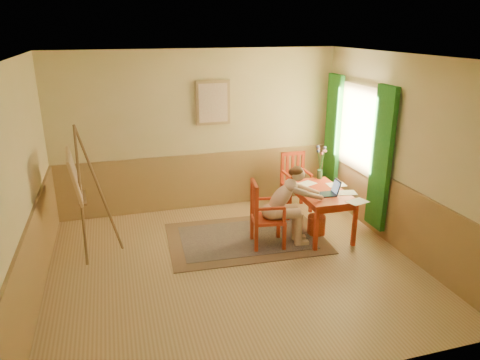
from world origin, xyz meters
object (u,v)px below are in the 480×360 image
object	(u,v)px
table	(320,196)
chair_back	(295,181)
figure	(286,202)
chair_left	(265,214)
laptop	(328,192)
easel	(78,181)

from	to	relation	value
table	chair_back	xyz separation A→B (m)	(0.03, 1.06, -0.12)
table	figure	xyz separation A→B (m)	(-0.67, -0.21, 0.05)
chair_back	figure	xyz separation A→B (m)	(-0.69, -1.27, 0.17)
chair_left	laptop	size ratio (longest dim) A/B	2.60
laptop	chair_back	bearing A→B (deg)	89.95
chair_left	easel	distance (m)	2.68
table	laptop	distance (m)	0.24
chair_left	laptop	xyz separation A→B (m)	(1.01, -0.02, 0.26)
table	figure	world-z (taller)	figure
chair_left	easel	xyz separation A→B (m)	(-2.57, 0.46, 0.63)
chair_left	table	bearing A→B (deg)	10.05
chair_left	chair_back	world-z (taller)	chair_back
table	chair_back	world-z (taller)	chair_back
easel	laptop	bearing A→B (deg)	-7.60
table	figure	size ratio (longest dim) A/B	0.98
table	laptop	size ratio (longest dim) A/B	3.10
easel	table	bearing A→B (deg)	-4.57
figure	easel	size ratio (longest dim) A/B	0.64
chair_back	chair_left	bearing A→B (deg)	-129.49
easel	chair_back	bearing A→B (deg)	12.17
chair_left	laptop	distance (m)	1.05
table	easel	xyz separation A→B (m)	(-3.55, 0.28, 0.51)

